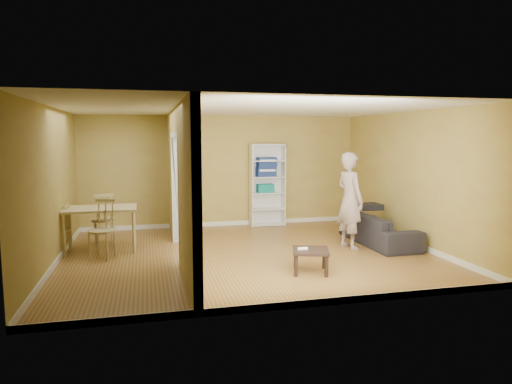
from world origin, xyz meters
TOP-DOWN VIEW (x-y plane):
  - room_shell at (0.00, 0.00)m, footprint 6.50×6.50m
  - partition at (-1.20, 0.00)m, footprint 0.22×5.50m
  - wall_speaker at (1.50, 2.69)m, footprint 0.10×0.10m
  - sofa at (2.70, 0.19)m, footprint 2.05×0.89m
  - person at (1.97, -0.01)m, footprint 0.89×0.76m
  - bookshelf at (1.04, 2.60)m, footprint 0.82×0.36m
  - paper_box_teal at (0.99, 2.56)m, footprint 0.39×0.25m
  - paper_box_navy_b at (1.01, 2.56)m, footprint 0.45×0.29m
  - paper_box_navy_c at (1.02, 2.56)m, footprint 0.44×0.29m
  - coffee_table at (0.70, -1.36)m, footprint 0.55×0.55m
  - game_controller at (0.58, -1.32)m, footprint 0.16×0.04m
  - dining_table at (-2.60, 0.91)m, footprint 1.29×0.86m
  - chair_left at (-3.34, 0.94)m, footprint 0.44×0.44m
  - chair_near at (-2.53, 0.31)m, footprint 0.60×0.60m
  - chair_far at (-2.60, 1.46)m, footprint 0.54×0.54m

SIDE VIEW (x-z plane):
  - coffee_table at x=0.70m, z-range 0.13..0.49m
  - game_controller at x=0.58m, z-range 0.37..0.40m
  - sofa at x=2.70m, z-range 0.00..0.78m
  - chair_left at x=-3.34m, z-range 0.00..0.88m
  - chair_far at x=-2.60m, z-range 0.00..1.02m
  - chair_near at x=-2.53m, z-range 0.00..1.03m
  - dining_table at x=-2.60m, z-range 0.32..1.13m
  - paper_box_teal at x=0.99m, z-range 0.79..0.99m
  - bookshelf at x=1.04m, z-range 0.00..1.95m
  - person at x=1.97m, z-range 0.00..2.15m
  - paper_box_navy_b at x=1.01m, z-range 1.18..1.40m
  - room_shell at x=0.00m, z-range -1.95..4.55m
  - partition at x=-1.20m, z-range 0.00..2.60m
  - paper_box_navy_c at x=1.02m, z-range 1.40..1.63m
  - wall_speaker at x=1.50m, z-range 1.85..1.95m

